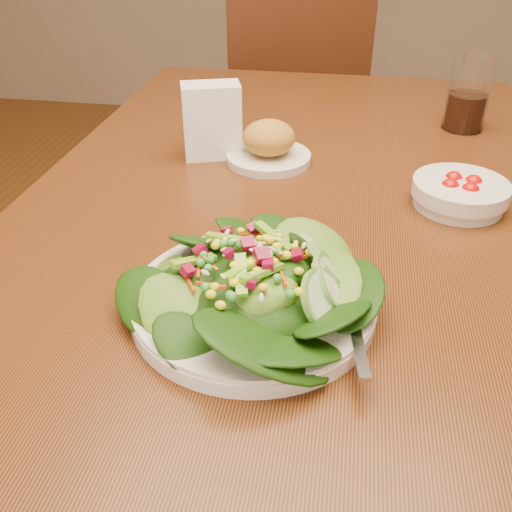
% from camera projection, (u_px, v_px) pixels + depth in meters
% --- Properties ---
extents(ground_plane, '(5.00, 5.00, 0.00)m').
position_uv_depth(ground_plane, '(288.00, 477.00, 1.34)').
color(ground_plane, brown).
extents(dining_table, '(0.90, 1.40, 0.75)m').
position_uv_depth(dining_table, '(300.00, 244.00, 0.99)').
color(dining_table, maroon).
rests_on(dining_table, ground_plane).
extents(chair_far, '(0.55, 0.55, 0.98)m').
position_uv_depth(chair_far, '(291.00, 115.00, 1.93)').
color(chair_far, '#411E0F').
rests_on(chair_far, ground_plane).
extents(salad_plate, '(0.29, 0.29, 0.08)m').
position_uv_depth(salad_plate, '(262.00, 289.00, 0.66)').
color(salad_plate, silver).
rests_on(salad_plate, dining_table).
extents(bread_plate, '(0.15, 0.15, 0.08)m').
position_uv_depth(bread_plate, '(269.00, 145.00, 1.02)').
color(bread_plate, silver).
rests_on(bread_plate, dining_table).
extents(tomato_bowl, '(0.15, 0.15, 0.05)m').
position_uv_depth(tomato_bowl, '(460.00, 193.00, 0.88)').
color(tomato_bowl, silver).
rests_on(tomato_bowl, dining_table).
extents(drinking_glass, '(0.08, 0.08, 0.14)m').
position_uv_depth(drinking_glass, '(467.00, 99.00, 1.14)').
color(drinking_glass, silver).
rests_on(drinking_glass, dining_table).
extents(napkin_holder, '(0.11, 0.09, 0.13)m').
position_uv_depth(napkin_holder, '(212.00, 119.00, 1.02)').
color(napkin_holder, white).
rests_on(napkin_holder, dining_table).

